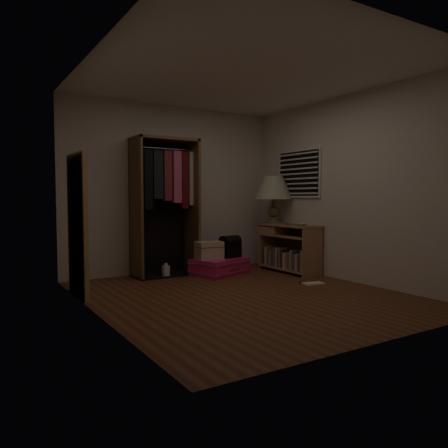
{
  "coord_description": "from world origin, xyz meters",
  "views": [
    {
      "loc": [
        -2.93,
        -4.28,
        1.17
      ],
      "look_at": [
        0.3,
        0.95,
        0.8
      ],
      "focal_mm": 35.0,
      "sensor_mm": 36.0,
      "label": 1
    }
  ],
  "objects_px": {
    "open_wardrobe": "(166,194)",
    "table_lamp": "(274,189)",
    "pink_suitcase": "(219,266)",
    "train_case": "(209,250)",
    "console_bookshelf": "(287,247)",
    "black_bag": "(230,246)",
    "white_jug": "(166,271)",
    "floor_mirror": "(78,225)"
  },
  "relations": [
    {
      "from": "open_wardrobe",
      "to": "table_lamp",
      "type": "distance_m",
      "value": 1.8
    },
    {
      "from": "pink_suitcase",
      "to": "train_case",
      "type": "distance_m",
      "value": 0.32
    },
    {
      "from": "open_wardrobe",
      "to": "console_bookshelf",
      "type": "bearing_deg",
      "value": -22.66
    },
    {
      "from": "train_case",
      "to": "black_bag",
      "type": "xyz_separation_m",
      "value": [
        0.37,
        0.0,
        0.04
      ]
    },
    {
      "from": "table_lamp",
      "to": "white_jug",
      "type": "bearing_deg",
      "value": 173.95
    },
    {
      "from": "open_wardrobe",
      "to": "floor_mirror",
      "type": "bearing_deg",
      "value": -152.52
    },
    {
      "from": "train_case",
      "to": "black_bag",
      "type": "height_order",
      "value": "black_bag"
    },
    {
      "from": "console_bookshelf",
      "to": "table_lamp",
      "type": "bearing_deg",
      "value": 89.23
    },
    {
      "from": "train_case",
      "to": "table_lamp",
      "type": "distance_m",
      "value": 1.55
    },
    {
      "from": "open_wardrobe",
      "to": "white_jug",
      "type": "xyz_separation_m",
      "value": [
        -0.09,
        -0.17,
        -1.14
      ]
    },
    {
      "from": "open_wardrobe",
      "to": "floor_mirror",
      "type": "xyz_separation_m",
      "value": [
        -1.48,
        -0.77,
        -0.38
      ]
    },
    {
      "from": "open_wardrobe",
      "to": "pink_suitcase",
      "type": "relative_size",
      "value": 2.11
    },
    {
      "from": "pink_suitcase",
      "to": "table_lamp",
      "type": "xyz_separation_m",
      "value": [
        1.06,
        0.03,
        1.19
      ]
    },
    {
      "from": "open_wardrobe",
      "to": "table_lamp",
      "type": "height_order",
      "value": "open_wardrobe"
    },
    {
      "from": "open_wardrobe",
      "to": "pink_suitcase",
      "type": "bearing_deg",
      "value": -29.74
    },
    {
      "from": "floor_mirror",
      "to": "train_case",
      "type": "height_order",
      "value": "floor_mirror"
    },
    {
      "from": "pink_suitcase",
      "to": "table_lamp",
      "type": "bearing_deg",
      "value": -17.12
    },
    {
      "from": "floor_mirror",
      "to": "train_case",
      "type": "xyz_separation_m",
      "value": [
        2.0,
        0.37,
        -0.47
      ]
    },
    {
      "from": "console_bookshelf",
      "to": "pink_suitcase",
      "type": "height_order",
      "value": "console_bookshelf"
    },
    {
      "from": "pink_suitcase",
      "to": "white_jug",
      "type": "xyz_separation_m",
      "value": [
        -0.79,
        0.23,
        -0.04
      ]
    },
    {
      "from": "train_case",
      "to": "table_lamp",
      "type": "height_order",
      "value": "table_lamp"
    },
    {
      "from": "train_case",
      "to": "white_jug",
      "type": "relative_size",
      "value": 1.96
    },
    {
      "from": "floor_mirror",
      "to": "table_lamp",
      "type": "height_order",
      "value": "floor_mirror"
    },
    {
      "from": "open_wardrobe",
      "to": "pink_suitcase",
      "type": "height_order",
      "value": "open_wardrobe"
    },
    {
      "from": "console_bookshelf",
      "to": "open_wardrobe",
      "type": "height_order",
      "value": "open_wardrobe"
    },
    {
      "from": "train_case",
      "to": "white_jug",
      "type": "distance_m",
      "value": 0.71
    },
    {
      "from": "black_bag",
      "to": "white_jug",
      "type": "height_order",
      "value": "black_bag"
    },
    {
      "from": "console_bookshelf",
      "to": "open_wardrobe",
      "type": "distance_m",
      "value": 2.07
    },
    {
      "from": "table_lamp",
      "to": "floor_mirror",
      "type": "bearing_deg",
      "value": -172.89
    },
    {
      "from": "black_bag",
      "to": "table_lamp",
      "type": "xyz_separation_m",
      "value": [
        0.87,
        0.03,
        0.89
      ]
    },
    {
      "from": "black_bag",
      "to": "table_lamp",
      "type": "distance_m",
      "value": 1.24
    },
    {
      "from": "black_bag",
      "to": "white_jug",
      "type": "relative_size",
      "value": 1.7
    },
    {
      "from": "black_bag",
      "to": "table_lamp",
      "type": "bearing_deg",
      "value": -10.28
    },
    {
      "from": "open_wardrobe",
      "to": "floor_mirror",
      "type": "relative_size",
      "value": 1.21
    },
    {
      "from": "console_bookshelf",
      "to": "black_bag",
      "type": "distance_m",
      "value": 0.93
    },
    {
      "from": "floor_mirror",
      "to": "table_lamp",
      "type": "relative_size",
      "value": 2.21
    },
    {
      "from": "pink_suitcase",
      "to": "train_case",
      "type": "relative_size",
      "value": 2.4
    },
    {
      "from": "black_bag",
      "to": "white_jug",
      "type": "xyz_separation_m",
      "value": [
        -0.98,
        0.23,
        -0.34
      ]
    },
    {
      "from": "white_jug",
      "to": "console_bookshelf",
      "type": "bearing_deg",
      "value": -16.9
    },
    {
      "from": "open_wardrobe",
      "to": "table_lamp",
      "type": "bearing_deg",
      "value": -11.83
    },
    {
      "from": "table_lamp",
      "to": "black_bag",
      "type": "bearing_deg",
      "value": -177.88
    },
    {
      "from": "open_wardrobe",
      "to": "white_jug",
      "type": "height_order",
      "value": "open_wardrobe"
    }
  ]
}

